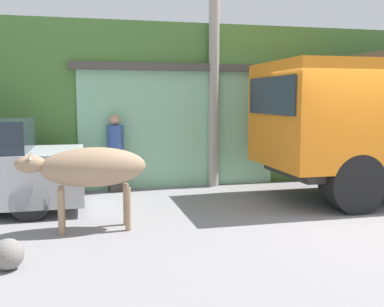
{
  "coord_description": "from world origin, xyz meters",
  "views": [
    {
      "loc": [
        -4.63,
        -6.65,
        2.01
      ],
      "look_at": [
        -2.85,
        0.74,
        1.08
      ],
      "focal_mm": 42.0,
      "sensor_mm": 36.0,
      "label": 1
    }
  ],
  "objects": [
    {
      "name": "brown_cow",
      "position": [
        -4.55,
        0.24,
        0.96
      ],
      "size": [
        1.92,
        0.6,
        1.28
      ],
      "rotation": [
        0.0,
        0.0,
        0.21
      ],
      "color": "#9E7F60",
      "rests_on": "ground_plane"
    },
    {
      "name": "building_backdrop",
      "position": [
        -2.52,
        4.48,
        1.41
      ],
      "size": [
        4.79,
        2.7,
        2.78
      ],
      "color": "#8CC69E",
      "rests_on": "ground_plane"
    },
    {
      "name": "hillside_embankment",
      "position": [
        0.0,
        6.44,
        1.85
      ],
      "size": [
        32.0,
        6.19,
        3.7
      ],
      "color": "#4C7A38",
      "rests_on": "ground_plane"
    },
    {
      "name": "ground_plane",
      "position": [
        0.0,
        0.0,
        0.0
      ],
      "size": [
        60.0,
        60.0,
        0.0
      ],
      "primitive_type": "plane",
      "color": "gray"
    },
    {
      "name": "pedestrian_on_hill",
      "position": [
        -3.98,
        3.07,
        0.91
      ],
      "size": [
        0.43,
        0.43,
        1.66
      ],
      "rotation": [
        0.0,
        0.0,
        3.36
      ],
      "color": "#38332D",
      "rests_on": "ground_plane"
    },
    {
      "name": "roadside_rock",
      "position": [
        -5.54,
        -1.18,
        0.19
      ],
      "size": [
        0.37,
        0.37,
        0.37
      ],
      "color": "gray",
      "rests_on": "ground_plane"
    },
    {
      "name": "utility_pole",
      "position": [
        -1.75,
        3.2,
        3.17
      ],
      "size": [
        0.9,
        0.24,
        6.11
      ],
      "color": "#9E998E",
      "rests_on": "ground_plane"
    }
  ]
}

